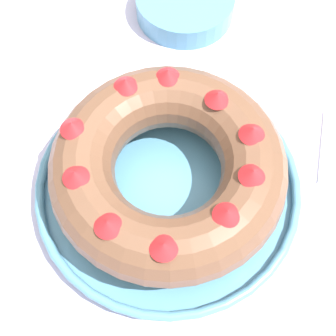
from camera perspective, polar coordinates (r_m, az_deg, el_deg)
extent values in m
plane|color=brown|center=(1.39, 0.52, -15.38)|extent=(8.00, 8.00, 0.00)
cube|color=silver|center=(0.67, 1.05, -2.21)|extent=(1.36, 1.26, 0.03)
cylinder|color=#518EB2|center=(0.64, 0.00, -2.51)|extent=(0.34, 0.34, 0.01)
torus|color=#518EB2|center=(0.63, 0.00, -1.96)|extent=(0.36, 0.36, 0.01)
torus|color=brown|center=(0.58, 0.00, 0.00)|extent=(0.30, 0.30, 0.08)
cone|color=red|center=(0.51, -7.39, -6.76)|extent=(0.04, 0.04, 0.01)
cone|color=red|center=(0.50, -0.54, -9.50)|extent=(0.04, 0.04, 0.01)
cone|color=red|center=(0.51, 7.21, -5.47)|extent=(0.04, 0.04, 0.01)
cone|color=red|center=(0.54, 10.29, -0.65)|extent=(0.04, 0.04, 0.01)
cone|color=red|center=(0.56, 10.27, 4.41)|extent=(0.04, 0.04, 0.01)
cone|color=red|center=(0.59, 6.06, 8.69)|extent=(0.04, 0.04, 0.01)
cone|color=red|center=(0.60, -0.02, 11.46)|extent=(0.04, 0.04, 0.01)
cone|color=red|center=(0.60, -5.20, 10.31)|extent=(0.04, 0.04, 0.01)
cone|color=red|center=(0.57, -11.64, 5.07)|extent=(0.04, 0.04, 0.01)
cone|color=red|center=(0.54, -11.27, -0.80)|extent=(0.04, 0.04, 0.01)
cylinder|color=#518EB2|center=(0.82, 2.08, 19.31)|extent=(0.16, 0.16, 0.04)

